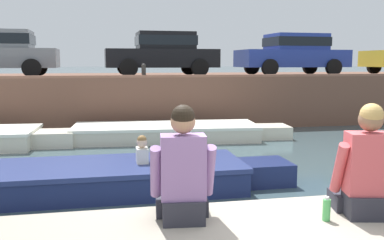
{
  "coord_description": "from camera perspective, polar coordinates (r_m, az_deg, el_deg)",
  "views": [
    {
      "loc": [
        -1.36,
        -3.73,
        2.24
      ],
      "look_at": [
        0.04,
        3.47,
        1.24
      ],
      "focal_mm": 40.0,
      "sensor_mm": 36.0,
      "label": 1
    }
  ],
  "objects": [
    {
      "name": "car_left_inner_black",
      "position": [
        15.5,
        -3.95,
        9.03
      ],
      "size": [
        3.97,
        2.05,
        1.54
      ],
      "color": "black",
      "rests_on": "far_quay_wall"
    },
    {
      "name": "person_seated_right",
      "position": [
        3.93,
        22.15,
        -6.5
      ],
      "size": [
        0.58,
        0.59,
        0.97
      ],
      "color": "#282833",
      "rests_on": "near_quay"
    },
    {
      "name": "far_wall_coping",
      "position": [
        13.83,
        -5.43,
        5.83
      ],
      "size": [
        60.0,
        0.24,
        0.08
      ],
      "primitive_type": "cube",
      "color": "brown",
      "rests_on": "far_quay_wall"
    },
    {
      "name": "car_centre_blue",
      "position": [
        16.87,
        13.35,
        8.74
      ],
      "size": [
        4.15,
        2.06,
        1.54
      ],
      "color": "#233893",
      "rests_on": "far_quay_wall"
    },
    {
      "name": "mooring_bollard_mid",
      "position": [
        13.93,
        -6.46,
        6.65
      ],
      "size": [
        0.15,
        0.15,
        0.45
      ],
      "color": "#2D2B28",
      "rests_on": "far_quay_wall"
    },
    {
      "name": "bottle_drink",
      "position": [
        3.76,
        17.5,
        -11.32
      ],
      "size": [
        0.06,
        0.06,
        0.2
      ],
      "color": "#4CB259",
      "rests_on": "near_quay"
    },
    {
      "name": "motorboat_passing",
      "position": [
        7.61,
        -10.42,
        -7.54
      ],
      "size": [
        6.11,
        1.65,
        0.97
      ],
      "color": "navy",
      "rests_on": "ground"
    },
    {
      "name": "boat_moored_central_cream",
      "position": [
        12.35,
        -2.33,
        -1.63
      ],
      "size": [
        6.33,
        2.18,
        0.45
      ],
      "color": "silver",
      "rests_on": "ground"
    },
    {
      "name": "far_quay_wall",
      "position": [
        16.74,
        -6.37,
        3.03
      ],
      "size": [
        60.0,
        6.0,
        1.74
      ],
      "primitive_type": "cube",
      "color": "brown",
      "rests_on": "ground"
    },
    {
      "name": "person_seated_left",
      "position": [
        3.53,
        -1.25,
        -7.48
      ],
      "size": [
        0.55,
        0.55,
        0.97
      ],
      "color": "#282833",
      "rests_on": "near_quay"
    },
    {
      "name": "ground_plane",
      "position": [
        9.07,
        -2.09,
        -6.53
      ],
      "size": [
        400.0,
        400.0,
        0.0
      ],
      "primitive_type": "plane",
      "color": "#3D5156"
    }
  ]
}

